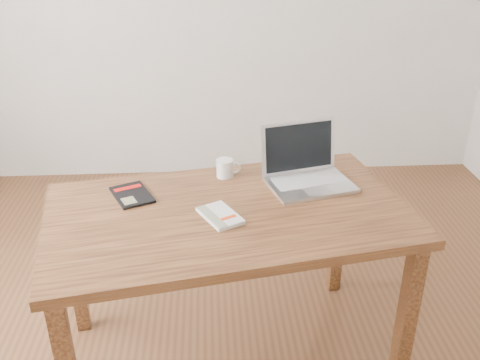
{
  "coord_description": "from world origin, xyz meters",
  "views": [
    {
      "loc": [
        -0.02,
        -1.77,
        1.79
      ],
      "look_at": [
        0.09,
        0.11,
        0.85
      ],
      "focal_mm": 40.0,
      "sensor_mm": 36.0,
      "label": 1
    }
  ],
  "objects": [
    {
      "name": "room",
      "position": [
        -0.07,
        0.0,
        1.36
      ],
      "size": [
        4.04,
        4.04,
        2.7
      ],
      "color": "brown",
      "rests_on": "ground"
    },
    {
      "name": "coffee_mug",
      "position": [
        0.04,
        0.36,
        0.79
      ],
      "size": [
        0.11,
        0.07,
        0.08
      ],
      "rotation": [
        0.0,
        0.0,
        0.03
      ],
      "color": "white",
      "rests_on": "desk"
    },
    {
      "name": "desk",
      "position": [
        0.04,
        0.05,
        0.66
      ],
      "size": [
        1.53,
        1.05,
        0.75
      ],
      "rotation": [
        0.0,
        0.0,
        0.18
      ],
      "color": "#553119",
      "rests_on": "ground"
    },
    {
      "name": "black_guidebook",
      "position": [
        -0.35,
        0.2,
        0.76
      ],
      "size": [
        0.21,
        0.24,
        0.01
      ],
      "rotation": [
        0.0,
        0.0,
        0.43
      ],
      "color": "black",
      "rests_on": "desk"
    },
    {
      "name": "laptop",
      "position": [
        0.39,
        0.28,
        0.8
      ],
      "size": [
        0.41,
        0.36,
        0.24
      ],
      "rotation": [
        0.0,
        0.0,
        0.26
      ],
      "color": "silver",
      "rests_on": "desk"
    },
    {
      "name": "white_guidebook",
      "position": [
        0.01,
        -0.0,
        0.76
      ],
      "size": [
        0.19,
        0.22,
        0.02
      ],
      "rotation": [
        0.0,
        0.0,
        0.48
      ],
      "color": "beige",
      "rests_on": "desk"
    }
  ]
}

